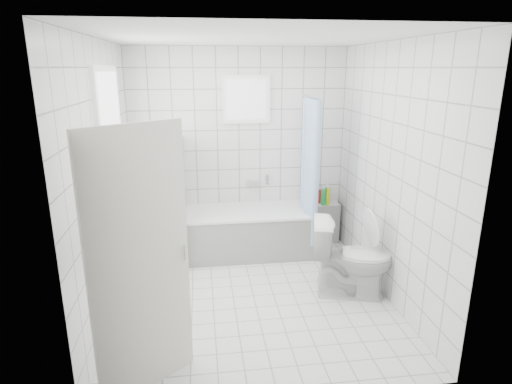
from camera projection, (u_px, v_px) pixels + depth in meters
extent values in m
plane|color=white|center=(253.00, 296.00, 4.56)|extent=(3.00, 3.00, 0.00)
plane|color=white|center=(253.00, 37.00, 3.83)|extent=(3.00, 3.00, 0.00)
cube|color=white|center=(239.00, 150.00, 5.62)|extent=(2.80, 0.02, 2.60)
cube|color=white|center=(282.00, 235.00, 2.76)|extent=(2.80, 0.02, 2.60)
cube|color=white|center=(106.00, 183.00, 4.02)|extent=(0.02, 3.00, 2.60)
cube|color=white|center=(389.00, 173.00, 4.37)|extent=(0.02, 3.00, 2.60)
cube|color=white|center=(114.00, 145.00, 4.23)|extent=(0.01, 0.90, 1.40)
cube|color=white|center=(247.00, 100.00, 5.41)|extent=(0.50, 0.01, 0.50)
cube|color=white|center=(125.00, 216.00, 4.44)|extent=(0.18, 1.02, 0.08)
cube|color=silver|center=(141.00, 266.00, 3.00)|extent=(0.64, 0.55, 2.00)
cube|color=white|center=(249.00, 233.00, 5.56)|extent=(1.61, 0.75, 0.55)
cube|color=white|center=(249.00, 211.00, 5.48)|extent=(1.63, 0.77, 0.03)
cube|color=white|center=(179.00, 202.00, 5.27)|extent=(0.15, 0.85, 1.50)
cube|color=white|center=(323.00, 222.00, 5.94)|extent=(0.40, 0.24, 0.55)
imported|color=white|center=(352.00, 258.00, 4.48)|extent=(0.91, 0.66, 0.84)
cylinder|color=silver|center=(311.00, 97.00, 5.15)|extent=(0.02, 0.80, 0.02)
cube|color=silver|center=(254.00, 183.00, 5.73)|extent=(0.18, 0.06, 0.06)
imported|color=white|center=(126.00, 195.00, 4.52)|extent=(0.14, 0.14, 0.28)
imported|color=white|center=(125.00, 205.00, 4.40)|extent=(0.12, 0.12, 0.15)
imported|color=#C663C5|center=(129.00, 194.00, 4.69)|extent=(0.12, 0.12, 0.21)
cylinder|color=#19994A|center=(323.00, 197.00, 5.76)|extent=(0.06, 0.06, 0.23)
cylinder|color=#C4D015|center=(328.00, 196.00, 5.77)|extent=(0.06, 0.06, 0.23)
cylinder|color=#2317BC|center=(327.00, 195.00, 5.84)|extent=(0.06, 0.06, 0.22)
cylinder|color=red|center=(319.00, 196.00, 5.85)|extent=(0.06, 0.06, 0.19)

